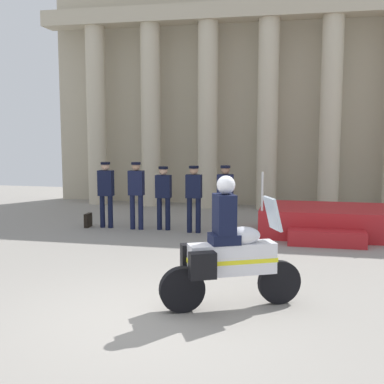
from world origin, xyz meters
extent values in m
plane|color=gray|center=(0.00, 0.00, 0.00)|extent=(28.00, 28.00, 0.00)
cube|color=#B6AB91|center=(0.96, 10.60, 3.68)|extent=(14.90, 0.30, 7.37)
cylinder|color=beige|center=(-4.77, 9.68, 2.96)|extent=(0.64, 0.64, 5.92)
cylinder|color=beige|center=(-2.86, 9.68, 2.96)|extent=(0.64, 0.64, 5.92)
cylinder|color=beige|center=(-0.95, 9.68, 2.96)|extent=(0.64, 0.64, 5.92)
cylinder|color=beige|center=(0.96, 9.68, 2.96)|extent=(0.64, 0.64, 5.92)
cylinder|color=beige|center=(2.87, 9.68, 2.96)|extent=(0.64, 0.64, 5.92)
cube|color=#BEB297|center=(0.96, 9.68, 6.17)|extent=(14.90, 0.84, 0.50)
cube|color=#B21E23|center=(2.59, 6.05, 0.34)|extent=(3.04, 1.94, 0.67)
cube|color=#B21E23|center=(2.59, 4.83, 0.17)|extent=(1.67, 0.50, 0.34)
cylinder|color=silver|center=(1.15, 5.16, 1.12)|extent=(0.05, 0.05, 0.90)
cylinder|color=black|center=(-3.00, 5.73, 0.42)|extent=(0.13, 0.13, 0.84)
cylinder|color=black|center=(-2.78, 5.73, 0.42)|extent=(0.13, 0.13, 0.84)
cube|color=black|center=(-2.89, 5.73, 1.16)|extent=(0.38, 0.22, 0.65)
sphere|color=tan|center=(-2.89, 5.73, 1.60)|extent=(0.21, 0.21, 0.21)
cylinder|color=black|center=(-2.89, 5.73, 1.68)|extent=(0.24, 0.24, 0.06)
cylinder|color=#141938|center=(-2.16, 5.69, 0.44)|extent=(0.13, 0.13, 0.88)
cylinder|color=#141938|center=(-1.94, 5.69, 0.44)|extent=(0.13, 0.13, 0.88)
cube|color=#141938|center=(-2.05, 5.69, 1.19)|extent=(0.38, 0.22, 0.62)
sphere|color=tan|center=(-2.05, 5.69, 1.61)|extent=(0.21, 0.21, 0.21)
cylinder|color=black|center=(-2.05, 5.69, 1.69)|extent=(0.24, 0.24, 0.06)
cylinder|color=black|center=(-1.48, 5.77, 0.41)|extent=(0.13, 0.13, 0.82)
cylinder|color=black|center=(-1.26, 5.77, 0.41)|extent=(0.13, 0.13, 0.82)
cube|color=black|center=(-1.37, 5.77, 1.11)|extent=(0.38, 0.22, 0.58)
sphere|color=tan|center=(-1.37, 5.77, 1.50)|extent=(0.21, 0.21, 0.21)
cylinder|color=black|center=(-1.37, 5.77, 1.58)|extent=(0.24, 0.24, 0.06)
cylinder|color=black|center=(-0.65, 5.58, 0.43)|extent=(0.13, 0.13, 0.87)
cylinder|color=black|center=(-0.43, 5.58, 0.43)|extent=(0.13, 0.13, 0.87)
cube|color=black|center=(-0.54, 5.58, 1.15)|extent=(0.38, 0.22, 0.57)
sphere|color=tan|center=(-0.54, 5.58, 1.55)|extent=(0.21, 0.21, 0.21)
cylinder|color=black|center=(-0.54, 5.58, 1.62)|extent=(0.24, 0.24, 0.06)
cylinder|color=#141938|center=(0.12, 5.59, 0.44)|extent=(0.13, 0.13, 0.87)
cylinder|color=#141938|center=(0.34, 5.59, 0.44)|extent=(0.13, 0.13, 0.87)
cube|color=#141938|center=(0.23, 5.59, 1.17)|extent=(0.38, 0.22, 0.59)
sphere|color=#997056|center=(0.23, 5.59, 1.57)|extent=(0.21, 0.21, 0.21)
cylinder|color=black|center=(0.23, 5.59, 1.64)|extent=(0.24, 0.24, 0.06)
cylinder|color=black|center=(1.71, 0.92, 0.32)|extent=(0.62, 0.36, 0.64)
cylinder|color=black|center=(0.40, 0.30, 0.32)|extent=(0.64, 0.40, 0.64)
cube|color=silver|center=(1.06, 0.61, 0.72)|extent=(1.26, 0.82, 0.44)
ellipsoid|color=silver|center=(1.19, 0.67, 1.04)|extent=(0.61, 0.51, 0.26)
cube|color=yellow|center=(1.06, 0.61, 0.70)|extent=(1.28, 0.84, 0.06)
cube|color=silver|center=(1.60, 0.87, 1.34)|extent=(0.31, 0.43, 0.47)
cube|color=black|center=(0.49, 0.63, 0.72)|extent=(0.40, 0.32, 0.36)
cube|color=black|center=(0.72, 0.16, 0.72)|extent=(0.40, 0.32, 0.36)
cube|color=black|center=(0.95, 0.56, 1.01)|extent=(0.51, 0.48, 0.14)
cube|color=black|center=(0.95, 0.56, 1.36)|extent=(0.39, 0.44, 0.56)
sphere|color=silver|center=(0.97, 0.57, 1.77)|extent=(0.26, 0.26, 0.26)
cube|color=black|center=(-3.39, 5.69, 0.18)|extent=(0.10, 0.32, 0.36)
camera|label=1|loc=(1.93, -6.17, 2.53)|focal=46.29mm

